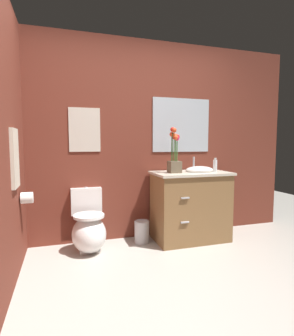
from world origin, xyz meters
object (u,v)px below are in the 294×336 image
trash_bin (142,232)px  wall_poster (85,130)px  soap_bottle (215,165)px  hanging_towel (15,158)px  toilet_paper_roll (27,198)px  flower_vase (175,156)px  vanity_cabinet (190,205)px  toilet (89,229)px  wall_mirror (181,125)px

trash_bin → wall_poster: size_ratio=0.52×
soap_bottle → wall_poster: size_ratio=0.33×
trash_bin → hanging_towel: hanging_towel is taller
hanging_towel → toilet_paper_roll: 0.48m
flower_vase → vanity_cabinet: bearing=5.3°
flower_vase → wall_poster: size_ratio=1.05×
toilet → wall_mirror: wall_mirror is taller
flower_vase → wall_mirror: (0.23, 0.32, 0.39)m
vanity_cabinet → hanging_towel: hanging_towel is taller
flower_vase → trash_bin: bearing=166.2°
toilet → wall_mirror: (1.25, 0.27, 1.21)m
toilet → toilet_paper_roll: bearing=-162.0°
flower_vase → hanging_towel: flower_vase is taller
vanity_cabinet → soap_bottle: (0.31, -0.05, 0.50)m
flower_vase → soap_bottle: (0.54, -0.03, -0.13)m
toilet → vanity_cabinet: bearing=-1.2°
vanity_cabinet → flower_vase: 0.66m
flower_vase → soap_bottle: 0.56m
hanging_towel → toilet_paper_roll: hanging_towel is taller
wall_mirror → vanity_cabinet: bearing=-89.5°
toilet → toilet_paper_roll: size_ratio=6.27×
soap_bottle → toilet_paper_roll: 2.19m
toilet → trash_bin: bearing=4.1°
flower_vase → toilet_paper_roll: bearing=-174.8°
wall_poster → hanging_towel: bearing=-132.3°
soap_bottle → toilet_paper_roll: (-2.17, -0.12, -0.26)m
toilet → hanging_towel: hanging_towel is taller
vanity_cabinet → trash_bin: bearing=173.3°
trash_bin → wall_poster: 1.41m
flower_vase → toilet_paper_roll: size_ratio=4.96×
hanging_towel → wall_mirror: bearing=20.8°
toilet → wall_poster: (-0.00, 0.27, 1.13)m
toilet → flower_vase: size_ratio=1.27×
flower_vase → wall_poster: bearing=162.9°
wall_poster → flower_vase: bearing=-17.1°
hanging_towel → toilet_paper_roll: size_ratio=4.73×
soap_bottle → wall_mirror: 0.69m
soap_bottle → hanging_towel: hanging_towel is taller
vanity_cabinet → wall_mirror: 1.05m
flower_vase → wall_mirror: wall_mirror is taller
toilet → flower_vase: (1.02, -0.05, 0.82)m
toilet_paper_roll → toilet: bearing=18.0°
trash_bin → soap_bottle: bearing=-7.5°
vanity_cabinet → wall_poster: size_ratio=2.00×
vanity_cabinet → flower_vase: bearing=-174.7°
wall_mirror → toilet_paper_roll: size_ratio=7.27×
soap_bottle → wall_mirror: wall_mirror is taller
toilet → vanity_cabinet: vanity_cabinet is taller
wall_poster → toilet_paper_roll: size_ratio=4.72×
toilet → flower_vase: bearing=-2.7°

